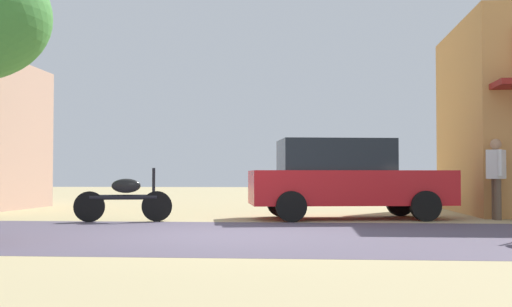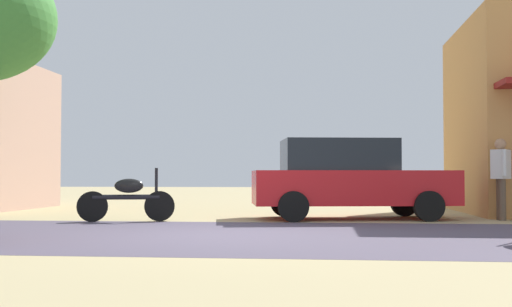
{
  "view_description": "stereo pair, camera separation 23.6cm",
  "coord_description": "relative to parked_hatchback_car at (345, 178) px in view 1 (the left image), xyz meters",
  "views": [
    {
      "loc": [
        1.21,
        -9.73,
        0.9
      ],
      "look_at": [
        0.35,
        0.92,
        1.26
      ],
      "focal_mm": 45.65,
      "sensor_mm": 36.0,
      "label": 1
    },
    {
      "loc": [
        1.44,
        -9.71,
        0.9
      ],
      "look_at": [
        0.35,
        0.92,
        1.26
      ],
      "focal_mm": 45.65,
      "sensor_mm": 36.0,
      "label": 2
    }
  ],
  "objects": [
    {
      "name": "ground",
      "position": [
        -1.96,
        -3.86,
        -0.84
      ],
      "size": [
        80.0,
        80.0,
        0.0
      ],
      "primitive_type": "plane",
      "color": "tan"
    },
    {
      "name": "pedestrian_by_shop",
      "position": [
        3.04,
        -0.08,
        0.12
      ],
      "size": [
        0.45,
        0.61,
        1.64
      ],
      "color": "brown",
      "rests_on": "ground"
    },
    {
      "name": "asphalt_road",
      "position": [
        -1.96,
        -3.86,
        -0.84
      ],
      "size": [
        72.0,
        5.41,
        0.0
      ],
      "primitive_type": "cube",
      "color": "#4E4657",
      "rests_on": "ground"
    },
    {
      "name": "parked_motorcycle",
      "position": [
        -4.31,
        -1.19,
        -0.38
      ],
      "size": [
        1.85,
        0.51,
        1.05
      ],
      "color": "black",
      "rests_on": "ground"
    },
    {
      "name": "parked_hatchback_car",
      "position": [
        0.0,
        0.0,
        0.0
      ],
      "size": [
        4.31,
        2.35,
        1.64
      ],
      "color": "red",
      "rests_on": "ground"
    }
  ]
}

